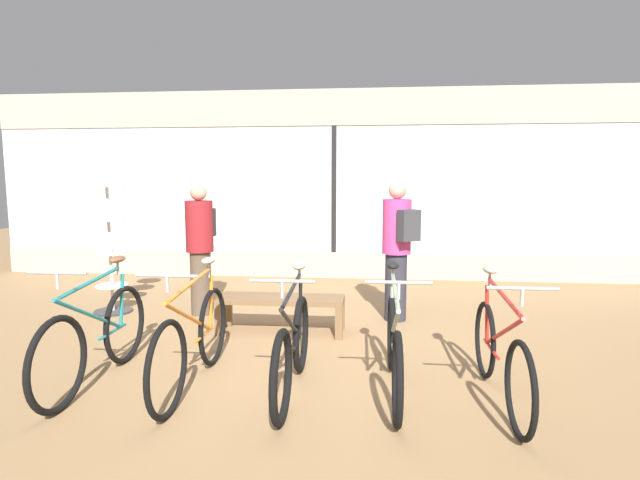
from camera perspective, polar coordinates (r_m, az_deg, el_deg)
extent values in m
plane|color=#99754C|center=(4.78, -2.21, -14.01)|extent=(24.00, 24.00, 0.00)
cube|color=#B2A893|center=(8.68, 1.59, -2.85)|extent=(12.00, 0.08, 0.45)
cube|color=silver|center=(8.55, 1.62, 5.76)|extent=(12.00, 0.04, 2.15)
cube|color=#B2A893|center=(8.63, 1.65, 14.93)|extent=(12.00, 0.08, 0.60)
cube|color=black|center=(8.52, 1.60, 5.76)|extent=(0.08, 0.02, 2.15)
torus|color=black|center=(5.06, -21.39, -8.97)|extent=(0.05, 0.72, 0.72)
torus|color=black|center=(4.23, -27.79, -12.45)|extent=(0.05, 0.72, 0.72)
cylinder|color=#1E7A7F|center=(4.54, -24.69, -7.82)|extent=(0.03, 0.95, 0.51)
cylinder|color=#1E7A7F|center=(4.97, -21.73, -6.42)|extent=(0.03, 0.11, 0.49)
cylinder|color=#1E7A7F|center=(4.51, -24.68, -4.34)|extent=(0.03, 0.88, 0.10)
cylinder|color=#1E7A7F|center=(4.87, -22.63, -9.66)|extent=(0.03, 0.46, 0.03)
cylinder|color=#B2B2B7|center=(4.88, -22.11, -2.98)|extent=(0.02, 0.02, 0.14)
ellipsoid|color=brown|center=(4.86, -22.15, -2.05)|extent=(0.11, 0.22, 0.06)
cylinder|color=#B2B2B7|center=(4.13, -27.81, -4.17)|extent=(0.02, 0.02, 0.12)
cylinder|color=#ADADB2|center=(4.12, -27.86, -3.35)|extent=(0.46, 0.02, 0.02)
torus|color=black|center=(4.79, -12.14, -9.62)|extent=(0.05, 0.71, 0.71)
torus|color=black|center=(3.86, -17.07, -13.92)|extent=(0.05, 0.71, 0.71)
cylinder|color=orange|center=(4.21, -14.61, -8.62)|extent=(0.03, 0.98, 0.51)
cylinder|color=orange|center=(4.69, -12.37, -6.95)|extent=(0.03, 0.11, 0.49)
cylinder|color=orange|center=(4.17, -14.59, -4.87)|extent=(0.03, 0.91, 0.10)
cylinder|color=orange|center=(4.57, -13.07, -10.45)|extent=(0.03, 0.47, 0.03)
cylinder|color=#B2B2B7|center=(4.58, -12.63, -3.30)|extent=(0.02, 0.02, 0.14)
ellipsoid|color=#B2A893|center=(4.57, -12.65, -2.31)|extent=(0.11, 0.22, 0.06)
cylinder|color=#B2B2B7|center=(3.74, -17.05, -4.83)|extent=(0.02, 0.02, 0.12)
cylinder|color=#ADADB2|center=(3.73, -17.09, -3.93)|extent=(0.46, 0.02, 0.02)
torus|color=black|center=(4.54, -2.19, -10.65)|extent=(0.06, 0.67, 0.67)
torus|color=black|center=(3.63, -4.43, -15.31)|extent=(0.06, 0.67, 0.67)
cylinder|color=black|center=(3.97, -3.29, -9.65)|extent=(0.03, 0.92, 0.51)
cylinder|color=black|center=(4.44, -2.28, -7.85)|extent=(0.03, 0.11, 0.49)
cylinder|color=black|center=(3.93, -3.25, -5.68)|extent=(0.03, 0.84, 0.10)
cylinder|color=black|center=(4.33, -2.61, -11.52)|extent=(0.03, 0.44, 0.03)
cylinder|color=#B2B2B7|center=(4.33, -2.37, -4.01)|extent=(0.02, 0.02, 0.14)
ellipsoid|color=#B2A893|center=(4.31, -2.38, -2.97)|extent=(0.11, 0.22, 0.06)
cylinder|color=#B2B2B7|center=(3.50, -4.35, -5.67)|extent=(0.02, 0.02, 0.12)
cylinder|color=#ADADB2|center=(3.49, -4.36, -4.71)|extent=(0.46, 0.02, 0.02)
torus|color=black|center=(4.63, 8.15, -10.41)|extent=(0.05, 0.67, 0.67)
torus|color=black|center=(3.64, 8.83, -15.40)|extent=(0.05, 0.67, 0.67)
cylinder|color=gray|center=(4.02, 8.53, -9.57)|extent=(0.03, 0.99, 0.51)
cylinder|color=gray|center=(4.53, 8.22, -7.66)|extent=(0.03, 0.11, 0.49)
cylinder|color=gray|center=(3.98, 8.59, -5.65)|extent=(0.03, 0.92, 0.10)
cylinder|color=gray|center=(4.40, 8.28, -11.34)|extent=(0.03, 0.48, 0.03)
cylinder|color=#B2B2B7|center=(4.42, 8.32, -3.90)|extent=(0.02, 0.02, 0.14)
ellipsoid|color=black|center=(4.40, 8.33, -2.88)|extent=(0.11, 0.22, 0.06)
cylinder|color=#B2B2B7|center=(3.51, 8.97, -5.77)|extent=(0.02, 0.02, 0.12)
cylinder|color=#ADADB2|center=(3.50, 8.99, -4.82)|extent=(0.46, 0.02, 0.02)
torus|color=black|center=(4.63, 18.32, -10.74)|extent=(0.04, 0.66, 0.66)
torus|color=black|center=(3.69, 21.90, -15.58)|extent=(0.04, 0.66, 0.66)
cylinder|color=red|center=(4.05, 20.17, -9.88)|extent=(0.03, 0.97, 0.51)
cylinder|color=red|center=(4.53, 18.54, -8.00)|extent=(0.03, 0.11, 0.49)
cylinder|color=red|center=(4.00, 20.23, -5.98)|extent=(0.03, 0.90, 0.10)
cylinder|color=red|center=(4.42, 18.98, -11.66)|extent=(0.03, 0.47, 0.03)
cylinder|color=#B2B2B7|center=(4.42, 18.81, -4.25)|extent=(0.02, 0.02, 0.14)
ellipsoid|color=#B2A893|center=(4.41, 18.86, -3.23)|extent=(0.11, 0.22, 0.06)
cylinder|color=#B2B2B7|center=(3.56, 22.09, -6.09)|extent=(0.02, 0.02, 0.12)
cylinder|color=#ADADB2|center=(3.55, 22.13, -5.15)|extent=(0.46, 0.02, 0.02)
cylinder|color=#333333|center=(7.03, -22.55, -7.52)|extent=(0.48, 0.48, 0.03)
cylinder|color=silver|center=(6.88, -22.88, -0.65)|extent=(0.04, 0.04, 1.72)
cylinder|color=white|center=(6.96, -22.68, -4.83)|extent=(0.40, 0.40, 0.02)
cylinder|color=white|center=(6.89, -22.85, -1.37)|extent=(0.40, 0.40, 0.02)
cylinder|color=white|center=(6.84, -23.01, 2.15)|extent=(0.40, 0.40, 0.02)
cylinder|color=white|center=(6.83, -23.19, 5.69)|extent=(0.40, 0.40, 0.02)
cube|color=brown|center=(5.61, -4.48, -6.75)|extent=(1.40, 0.44, 0.05)
cube|color=brown|center=(5.65, -11.47, -8.90)|extent=(0.08, 0.08, 0.35)
cube|color=brown|center=(5.42, 2.18, -9.47)|extent=(0.08, 0.08, 0.35)
cube|color=brown|center=(5.98, -10.44, -7.98)|extent=(0.08, 0.08, 0.35)
cube|color=brown|center=(5.76, 2.41, -8.46)|extent=(0.08, 0.08, 0.35)
cylinder|color=brown|center=(6.52, -13.45, -4.79)|extent=(0.26, 0.26, 0.80)
cylinder|color=maroon|center=(6.41, -13.63, 1.53)|extent=(0.34, 0.34, 0.64)
sphere|color=tan|center=(6.38, -13.74, 5.31)|extent=(0.21, 0.21, 0.21)
cube|color=#38383D|center=(6.63, -12.95, 2.01)|extent=(0.24, 0.14, 0.36)
cylinder|color=#2D2D38|center=(6.14, 8.64, -5.31)|extent=(0.36, 0.36, 0.82)
cylinder|color=#D13D84|center=(6.03, 8.77, 1.54)|extent=(0.47, 0.47, 0.65)
sphere|color=tan|center=(6.00, 8.85, 5.64)|extent=(0.21, 0.21, 0.21)
cube|color=#38383D|center=(5.83, 10.12, 1.65)|extent=(0.28, 0.25, 0.36)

